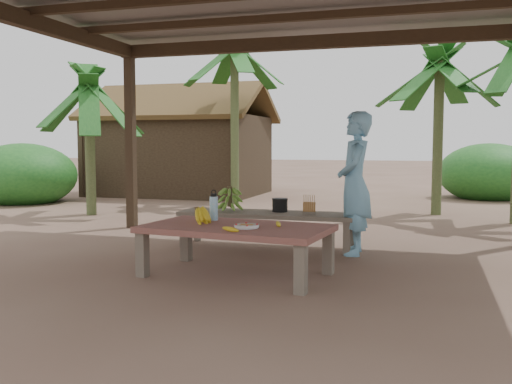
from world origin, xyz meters
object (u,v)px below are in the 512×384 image
(water_flask, at_px, (214,207))
(ripe_banana_bunch, at_px, (196,214))
(work_table, at_px, (236,232))
(bench, at_px, (267,217))
(cooking_pot, at_px, (280,205))
(woman, at_px, (355,183))
(plate, at_px, (247,226))

(water_flask, bearing_deg, ripe_banana_bunch, -111.26)
(work_table, bearing_deg, bench, 101.36)
(water_flask, bearing_deg, cooking_pot, 74.12)
(water_flask, bearing_deg, work_table, -40.74)
(bench, distance_m, woman, 1.19)
(work_table, distance_m, woman, 1.79)
(ripe_banana_bunch, xyz_separation_m, water_flask, (0.10, 0.25, 0.05))
(ripe_banana_bunch, xyz_separation_m, cooking_pot, (0.47, 1.57, -0.06))
(plate, xyz_separation_m, water_flask, (-0.50, 0.43, 0.12))
(ripe_banana_bunch, bearing_deg, plate, -17.63)
(bench, distance_m, cooking_pot, 0.22)
(cooking_pot, bearing_deg, woman, -11.45)
(cooking_pot, height_order, woman, woman)
(work_table, height_order, woman, woman)
(bench, xyz_separation_m, woman, (1.10, -0.10, 0.45))
(ripe_banana_bunch, relative_size, cooking_pot, 1.53)
(water_flask, bearing_deg, bench, 79.43)
(work_table, distance_m, plate, 0.22)
(woman, bearing_deg, cooking_pot, -107.70)
(work_table, height_order, bench, work_table)
(work_table, relative_size, plate, 7.86)
(ripe_banana_bunch, xyz_separation_m, woman, (1.43, 1.38, 0.25))
(work_table, relative_size, woman, 1.13)
(cooking_pot, bearing_deg, bench, -148.23)
(water_flask, bearing_deg, plate, -40.90)
(plate, xyz_separation_m, cooking_pot, (-0.12, 1.76, 0.01))
(work_table, xyz_separation_m, cooking_pot, (0.03, 1.63, 0.10))
(ripe_banana_bunch, bearing_deg, water_flask, 68.74)
(water_flask, distance_m, cooking_pot, 1.39)
(work_table, xyz_separation_m, water_flask, (-0.35, 0.30, 0.20))
(work_table, xyz_separation_m, woman, (0.98, 1.44, 0.41))
(work_table, height_order, cooking_pot, cooking_pot)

